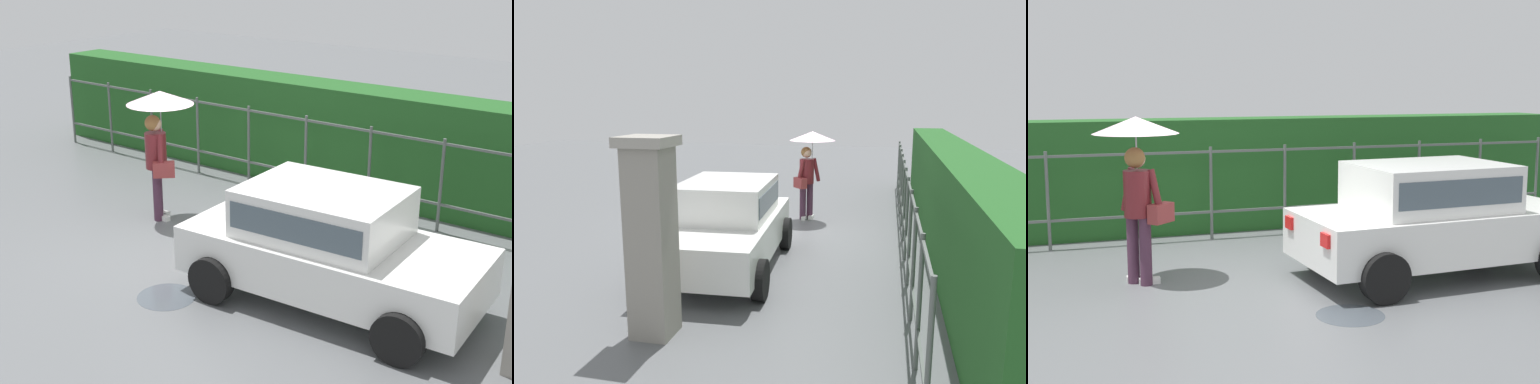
% 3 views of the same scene
% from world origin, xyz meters
% --- Properties ---
extents(ground_plane, '(40.00, 40.00, 0.00)m').
position_xyz_m(ground_plane, '(0.00, 0.00, 0.00)').
color(ground_plane, slate).
extents(car, '(3.82, 2.03, 1.48)m').
position_xyz_m(car, '(2.50, -0.36, 0.80)').
color(car, white).
rests_on(car, ground).
extents(pedestrian, '(1.06, 1.06, 2.09)m').
position_xyz_m(pedestrian, '(-1.19, 0.48, 1.59)').
color(pedestrian, '#47283D').
rests_on(pedestrian, ground).
extents(fence_section, '(12.46, 0.05, 1.50)m').
position_xyz_m(fence_section, '(0.19, 2.62, 0.83)').
color(fence_section, '#59605B').
rests_on(fence_section, ground).
extents(hedge_row, '(13.41, 0.90, 1.90)m').
position_xyz_m(hedge_row, '(0.19, 3.50, 0.95)').
color(hedge_row, '#235B23').
rests_on(hedge_row, ground).
extents(puddle_near, '(0.76, 0.76, 0.00)m').
position_xyz_m(puddle_near, '(0.82, -1.52, 0.00)').
color(puddle_near, '#4C545B').
rests_on(puddle_near, ground).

